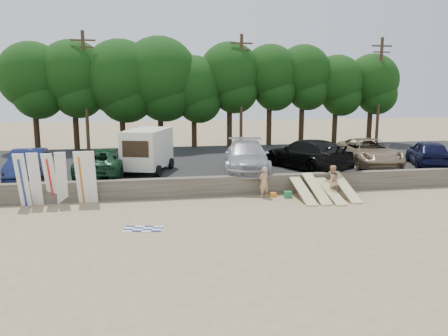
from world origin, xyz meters
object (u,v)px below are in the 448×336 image
(car_1, at_px, (105,162))
(beachgoer_a, at_px, (264,182))
(car_3, at_px, (307,154))
(beachgoer_b, at_px, (332,181))
(cooler, at_px, (288,194))
(car_5, at_px, (428,153))
(car_0, at_px, (28,164))
(box_trailer, at_px, (148,148))
(car_4, at_px, (369,152))
(car_2, at_px, (247,157))

(car_1, xyz_separation_m, beachgoer_a, (8.06, -3.84, -0.65))
(car_3, distance_m, beachgoer_b, 4.48)
(car_3, relative_size, cooler, 16.17)
(beachgoer_a, bearing_deg, beachgoer_b, 145.79)
(car_5, bearing_deg, car_0, 20.84)
(car_3, bearing_deg, cooler, 37.45)
(box_trailer, height_order, car_5, box_trailer)
(car_0, height_order, car_5, car_5)
(car_1, height_order, car_3, car_3)
(beachgoer_b, height_order, cooler, beachgoer_b)
(box_trailer, height_order, car_4, box_trailer)
(beachgoer_a, height_order, cooler, beachgoer_a)
(car_2, height_order, car_4, car_2)
(beachgoer_a, height_order, beachgoer_b, beachgoer_b)
(box_trailer, xyz_separation_m, car_0, (-6.34, -0.59, -0.61))
(car_3, height_order, car_4, car_3)
(beachgoer_a, bearing_deg, car_4, -175.76)
(car_3, xyz_separation_m, beachgoer_b, (-0.32, -4.40, -0.76))
(box_trailer, distance_m, car_1, 2.48)
(car_3, bearing_deg, car_2, -14.95)
(box_trailer, relative_size, cooler, 11.29)
(car_5, relative_size, beachgoer_a, 3.02)
(box_trailer, bearing_deg, car_0, -155.35)
(car_3, bearing_deg, car_1, -21.15)
(box_trailer, bearing_deg, cooler, -14.28)
(car_5, bearing_deg, car_3, 18.92)
(cooler, bearing_deg, car_5, 26.06)
(car_2, distance_m, car_4, 8.06)
(car_3, distance_m, car_5, 7.83)
(car_2, height_order, cooler, car_2)
(car_5, distance_m, beachgoer_b, 9.10)
(car_0, relative_size, car_4, 0.78)
(car_3, bearing_deg, box_trailer, -24.31)
(car_0, relative_size, beachgoer_a, 2.95)
(car_2, xyz_separation_m, beachgoer_b, (3.47, -4.01, -0.75))
(car_5, bearing_deg, beachgoer_a, 38.15)
(car_0, distance_m, beachgoer_a, 12.65)
(box_trailer, bearing_deg, car_1, -148.48)
(car_2, distance_m, car_3, 3.81)
(cooler, bearing_deg, beachgoer_a, 174.79)
(box_trailer, bearing_deg, beachgoer_a, -17.87)
(beachgoer_b, xyz_separation_m, cooler, (-2.17, 0.38, -0.67))
(car_1, bearing_deg, cooler, 163.63)
(car_1, height_order, car_4, car_4)
(car_2, bearing_deg, car_5, 10.82)
(car_3, bearing_deg, car_5, 156.36)
(cooler, bearing_deg, car_4, 39.91)
(box_trailer, relative_size, beachgoer_b, 2.58)
(car_3, bearing_deg, car_4, 164.49)
(car_0, distance_m, cooler, 13.90)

